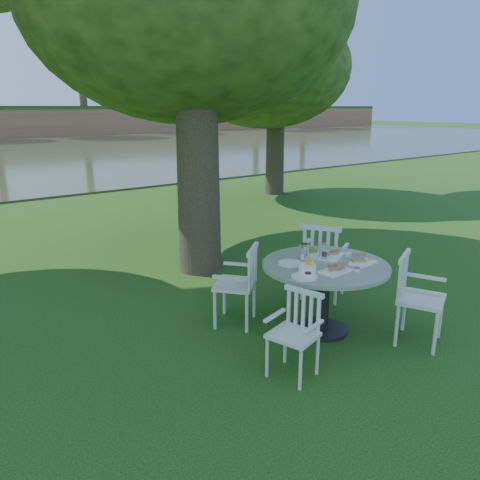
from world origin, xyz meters
TOP-DOWN VIEW (x-y plane):
  - ground at (0.00, 0.00)m, footprint 140.00×140.00m
  - table at (0.29, -0.96)m, footprint 1.37×1.37m
  - chair_ne at (0.93, -0.31)m, footprint 0.67×0.68m
  - chair_nw at (-0.31, -0.27)m, footprint 0.64×0.64m
  - chair_sw at (-0.53, -1.39)m, footprint 0.48×0.50m
  - chair_se at (0.88, -1.66)m, footprint 0.62×0.61m
  - tableware at (0.22, -0.90)m, footprint 1.11×0.76m

SIDE VIEW (x-z plane):
  - ground at x=0.00m, z-range 0.00..0.00m
  - chair_sw at x=-0.53m, z-range 0.07..0.87m
  - chair_nw at x=-0.31m, z-range 0.08..1.01m
  - chair_se at x=0.88m, z-range 0.08..1.04m
  - chair_ne at x=0.93m, z-range 0.09..1.10m
  - table at x=0.29m, z-range 0.24..1.04m
  - tableware at x=0.22m, z-range 0.74..0.93m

